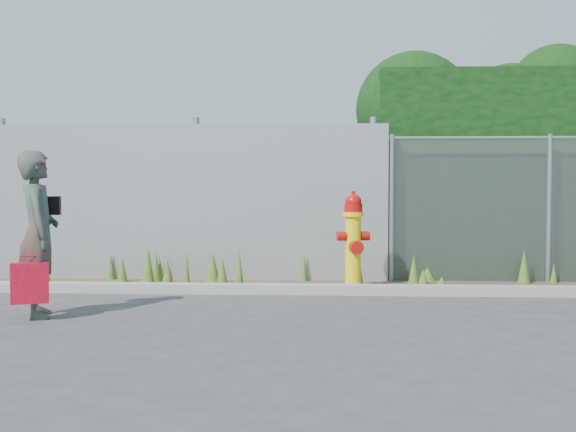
# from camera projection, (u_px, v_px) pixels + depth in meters

# --- Properties ---
(ground) EXTENTS (80.00, 80.00, 0.00)m
(ground) POSITION_uv_depth(u_px,v_px,m) (310.00, 320.00, 8.22)
(ground) COLOR #3A3A3C
(ground) RESTS_ON ground
(curb) EXTENTS (16.00, 0.22, 0.12)m
(curb) POSITION_uv_depth(u_px,v_px,m) (314.00, 289.00, 10.01)
(curb) COLOR gray
(curb) RESTS_ON ground
(weed_strip) EXTENTS (16.00, 1.32, 0.51)m
(weed_strip) POSITION_uv_depth(u_px,v_px,m) (358.00, 278.00, 10.63)
(weed_strip) COLOR #443626
(weed_strip) RESTS_ON ground
(corrugated_fence) EXTENTS (8.50, 0.21, 2.30)m
(corrugated_fence) POSITION_uv_depth(u_px,v_px,m) (87.00, 202.00, 11.34)
(corrugated_fence) COLOR #ABAEB2
(corrugated_fence) RESTS_ON ground
(fire_hydrant) EXTENTS (0.43, 0.38, 1.28)m
(fire_hydrant) POSITION_uv_depth(u_px,v_px,m) (353.00, 242.00, 10.37)
(fire_hydrant) COLOR yellow
(fire_hydrant) RESTS_ON ground
(woman) EXTENTS (0.62, 0.74, 1.75)m
(woman) POSITION_uv_depth(u_px,v_px,m) (38.00, 234.00, 8.38)
(woman) COLOR #106B52
(woman) RESTS_ON ground
(red_tote_bag) EXTENTS (0.38, 0.14, 0.49)m
(red_tote_bag) POSITION_uv_depth(u_px,v_px,m) (30.00, 283.00, 8.14)
(red_tote_bag) COLOR #A80916
(black_shoulder_bag) EXTENTS (0.27, 0.11, 0.20)m
(black_shoulder_bag) POSITION_uv_depth(u_px,v_px,m) (48.00, 206.00, 8.60)
(black_shoulder_bag) COLOR black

